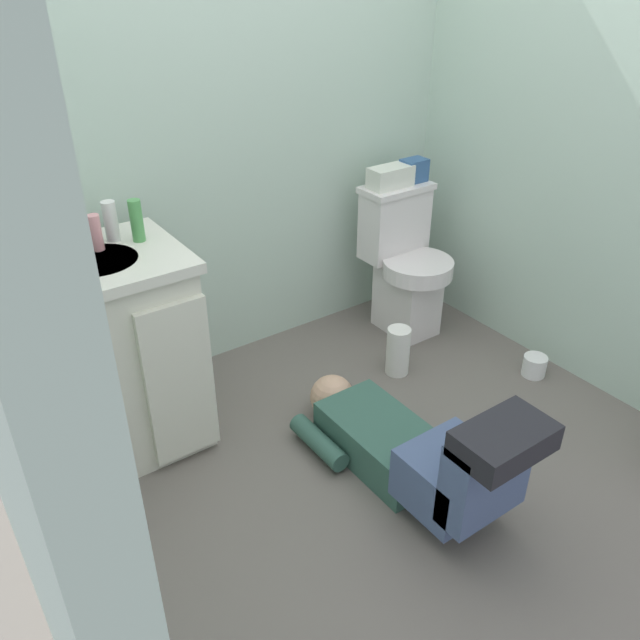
# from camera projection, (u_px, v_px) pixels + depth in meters

# --- Properties ---
(ground_plane) EXTENTS (2.82, 3.07, 0.04)m
(ground_plane) POSITION_uv_depth(u_px,v_px,m) (371.00, 465.00, 2.56)
(ground_plane) COLOR #676059
(wall_back) EXTENTS (2.48, 0.08, 2.40)m
(wall_back) POSITION_uv_depth(u_px,v_px,m) (221.00, 100.00, 2.69)
(wall_back) COLOR #B4CEBC
(wall_back) RESTS_ON ground_plane
(wall_right) EXTENTS (0.08, 2.07, 2.40)m
(wall_right) POSITION_uv_depth(u_px,v_px,m) (621.00, 110.00, 2.53)
(wall_right) COLOR #B4CEBC
(wall_right) RESTS_ON ground_plane
(toilet) EXTENTS (0.36, 0.46, 0.75)m
(toilet) POSITION_uv_depth(u_px,v_px,m) (404.00, 263.00, 3.26)
(toilet) COLOR silver
(toilet) RESTS_ON ground_plane
(vanity_cabinet) EXTENTS (0.60, 0.53, 0.82)m
(vanity_cabinet) POSITION_uv_depth(u_px,v_px,m) (115.00, 354.00, 2.45)
(vanity_cabinet) COLOR silver
(vanity_cabinet) RESTS_ON ground_plane
(faucet) EXTENTS (0.02, 0.02, 0.10)m
(faucet) POSITION_uv_depth(u_px,v_px,m) (80.00, 232.00, 2.32)
(faucet) COLOR silver
(faucet) RESTS_ON vanity_cabinet
(person_plumber) EXTENTS (0.39, 1.06, 0.52)m
(person_plumber) POSITION_uv_depth(u_px,v_px,m) (414.00, 449.00, 2.35)
(person_plumber) COLOR #33594C
(person_plumber) RESTS_ON ground_plane
(tissue_box) EXTENTS (0.22, 0.11, 0.10)m
(tissue_box) POSITION_uv_depth(u_px,v_px,m) (390.00, 177.00, 3.09)
(tissue_box) COLOR silver
(tissue_box) RESTS_ON toilet
(toiletry_bag) EXTENTS (0.12, 0.09, 0.11)m
(toiletry_bag) POSITION_uv_depth(u_px,v_px,m) (414.00, 170.00, 3.16)
(toiletry_bag) COLOR #33598C
(toiletry_bag) RESTS_ON toilet
(soap_dispenser) EXTENTS (0.06, 0.06, 0.17)m
(soap_dispenser) POSITION_uv_depth(u_px,v_px,m) (25.00, 241.00, 2.21)
(soap_dispenser) COLOR #458F4D
(soap_dispenser) RESTS_ON vanity_cabinet
(bottle_blue) EXTENTS (0.05, 0.05, 0.11)m
(bottle_blue) POSITION_uv_depth(u_px,v_px,m) (54.00, 238.00, 2.26)
(bottle_blue) COLOR #3E65B3
(bottle_blue) RESTS_ON vanity_cabinet
(bottle_clear) EXTENTS (0.04, 0.04, 0.16)m
(bottle_clear) POSITION_uv_depth(u_px,v_px,m) (78.00, 233.00, 2.24)
(bottle_clear) COLOR silver
(bottle_clear) RESTS_ON vanity_cabinet
(bottle_pink) EXTENTS (0.04, 0.04, 0.13)m
(bottle_pink) POSITION_uv_depth(u_px,v_px,m) (96.00, 233.00, 2.28)
(bottle_pink) COLOR pink
(bottle_pink) RESTS_ON vanity_cabinet
(bottle_white) EXTENTS (0.05, 0.05, 0.15)m
(bottle_white) POSITION_uv_depth(u_px,v_px,m) (111.00, 221.00, 2.34)
(bottle_white) COLOR silver
(bottle_white) RESTS_ON vanity_cabinet
(bottle_green) EXTENTS (0.05, 0.05, 0.16)m
(bottle_green) POSITION_uv_depth(u_px,v_px,m) (137.00, 221.00, 2.34)
(bottle_green) COLOR #4E9D52
(bottle_green) RESTS_ON vanity_cabinet
(paper_towel_roll) EXTENTS (0.11, 0.11, 0.24)m
(paper_towel_roll) POSITION_uv_depth(u_px,v_px,m) (398.00, 351.00, 3.02)
(paper_towel_roll) COLOR white
(paper_towel_roll) RESTS_ON ground_plane
(toilet_paper_roll) EXTENTS (0.11, 0.11, 0.10)m
(toilet_paper_roll) POSITION_uv_depth(u_px,v_px,m) (534.00, 366.00, 3.03)
(toilet_paper_roll) COLOR white
(toilet_paper_roll) RESTS_ON ground_plane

